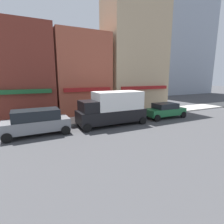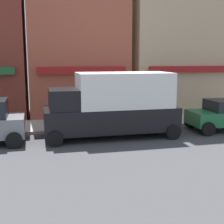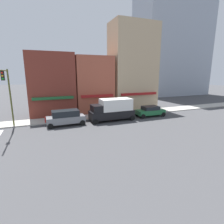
% 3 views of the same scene
% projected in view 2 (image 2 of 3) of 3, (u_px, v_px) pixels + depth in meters
% --- Properties ---
extents(storefront_row, '(21.61, 5.30, 15.11)m').
position_uv_depth(storefront_row, '(107.00, 21.00, 20.61)').
color(storefront_row, maroon).
rests_on(storefront_row, ground_plane).
extents(box_truck_black, '(6.21, 2.42, 3.04)m').
position_uv_depth(box_truck_black, '(113.00, 104.00, 14.60)').
color(box_truck_black, black).
rests_on(box_truck_black, ground_plane).
extents(pedestrian_orange_vest, '(0.32, 0.32, 1.77)m').
position_uv_depth(pedestrian_orange_vest, '(104.00, 109.00, 16.44)').
color(pedestrian_orange_vest, '#23232D').
rests_on(pedestrian_orange_vest, sidewalk_left).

